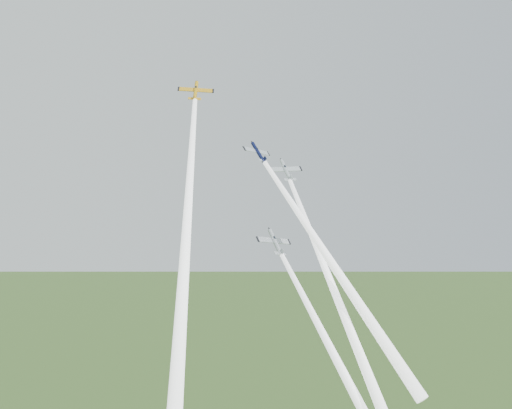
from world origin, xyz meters
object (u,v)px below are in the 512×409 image
plane_yellow (196,91)px  plane_navy (258,152)px  plane_silver_low (275,242)px  plane_silver_right (286,170)px

plane_yellow → plane_navy: size_ratio=1.02×
plane_navy → plane_yellow: bearing=157.7°
plane_navy → plane_silver_low: bearing=-103.2°
plane_silver_right → plane_silver_low: bearing=-124.6°
plane_navy → plane_silver_low: (1.16, -7.05, -19.27)m
plane_navy → plane_silver_right: size_ratio=0.89×
plane_silver_right → plane_silver_low: plane_silver_right is taller
plane_yellow → plane_silver_low: 35.80m
plane_yellow → plane_navy: bearing=18.5°
plane_yellow → plane_silver_low: size_ratio=0.90×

